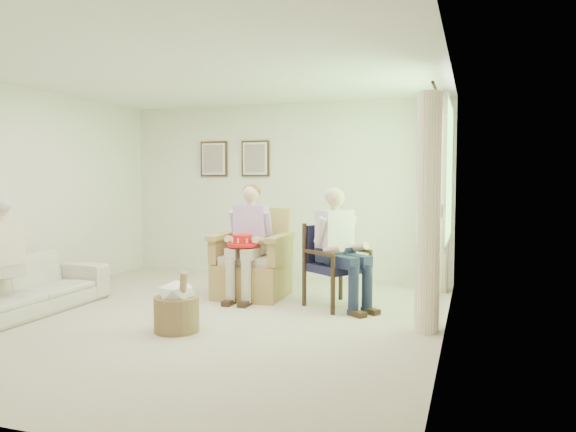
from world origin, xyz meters
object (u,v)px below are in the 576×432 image
(hatbox, at_px, (177,306))
(person_wicker, at_px, (249,233))
(wicker_armchair, at_px, (253,269))
(person_dark, at_px, (336,240))
(wood_armchair, at_px, (339,262))
(sofa, at_px, (18,286))
(red_hat, at_px, (242,242))

(hatbox, bearing_deg, person_wicker, 86.42)
(wicker_armchair, relative_size, hatbox, 1.72)
(person_dark, distance_m, hatbox, 1.97)
(person_wicker, distance_m, hatbox, 1.69)
(wood_armchair, relative_size, person_dark, 0.69)
(wicker_armchair, height_order, person_wicker, person_wicker)
(wood_armchair, xyz_separation_m, sofa, (-3.21, -1.53, -0.21))
(wicker_armchair, height_order, hatbox, wicker_armchair)
(hatbox, bearing_deg, sofa, 178.43)
(sofa, distance_m, red_hat, 2.51)
(hatbox, bearing_deg, wood_armchair, 52.17)
(sofa, relative_size, red_hat, 5.63)
(person_wicker, distance_m, red_hat, 0.22)
(wood_armchair, bearing_deg, red_hat, 136.61)
(wood_armchair, bearing_deg, wicker_armchair, 119.12)
(red_hat, xyz_separation_m, hatbox, (-0.11, -1.38, -0.48))
(hatbox, bearing_deg, person_dark, 49.28)
(wicker_armchair, distance_m, wood_armchair, 1.15)
(sofa, bearing_deg, wood_armchair, -64.48)
(wood_armchair, relative_size, red_hat, 2.50)
(wicker_armchair, xyz_separation_m, hatbox, (-0.10, -1.73, -0.10))
(wicker_armchair, height_order, sofa, wicker_armchair)
(hatbox, bearing_deg, wicker_armchair, 86.72)
(red_hat, bearing_deg, wood_armchair, 10.24)
(wicker_armchair, bearing_deg, hatbox, -94.57)
(wicker_armchair, bearing_deg, sofa, -142.39)
(wood_armchair, relative_size, hatbox, 1.46)
(sofa, xyz_separation_m, red_hat, (2.09, 1.33, 0.42))
(sofa, height_order, red_hat, red_hat)
(wicker_armchair, distance_m, person_wicker, 0.49)
(wood_armchair, height_order, sofa, wood_armchair)
(wood_armchair, height_order, hatbox, wood_armchair)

